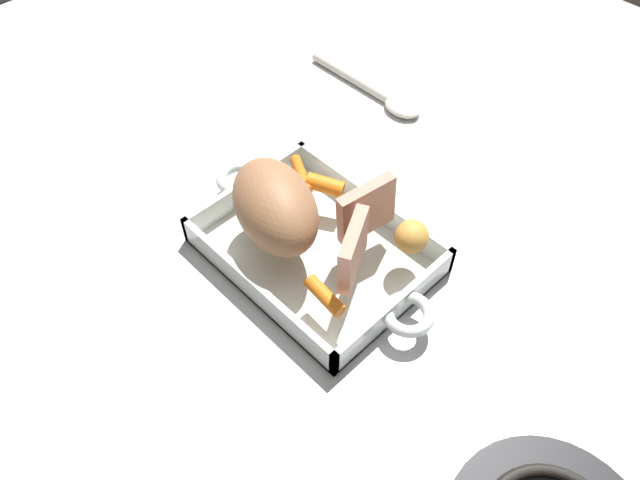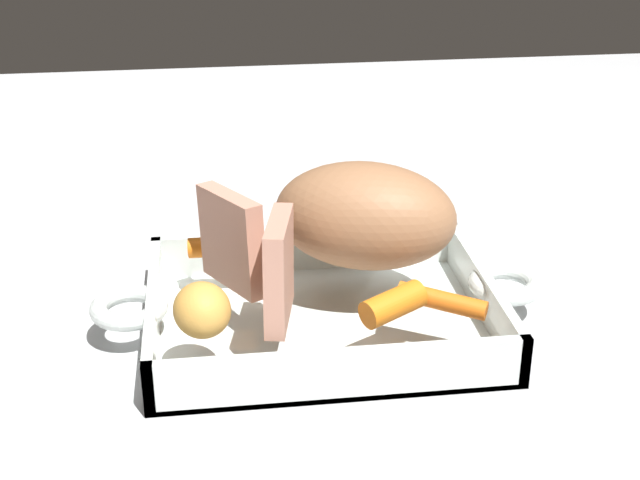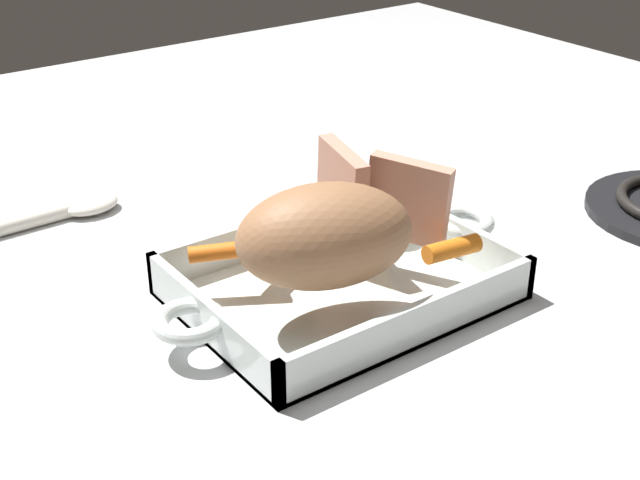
# 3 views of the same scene
# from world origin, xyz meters

# --- Properties ---
(ground_plane) EXTENTS (1.78, 1.78, 0.00)m
(ground_plane) POSITION_xyz_m (0.00, 0.00, 0.00)
(ground_plane) COLOR silver
(roasting_dish) EXTENTS (0.38, 0.22, 0.04)m
(roasting_dish) POSITION_xyz_m (0.00, 0.00, 0.01)
(roasting_dish) COLOR silver
(roasting_dish) RESTS_ON ground_plane
(pork_roast) EXTENTS (0.18, 0.14, 0.09)m
(pork_roast) POSITION_xyz_m (-0.04, -0.03, 0.09)
(pork_roast) COLOR #996845
(pork_roast) RESTS_ON roasting_dish
(roast_slice_outer) EXTENTS (0.03, 0.09, 0.08)m
(roast_slice_outer) POSITION_xyz_m (0.04, 0.05, 0.08)
(roast_slice_outer) COLOR tan
(roast_slice_outer) RESTS_ON roasting_dish
(roast_slice_thin) EXTENTS (0.05, 0.08, 0.08)m
(roast_slice_thin) POSITION_xyz_m (0.07, -0.01, 0.08)
(roast_slice_thin) COLOR tan
(roast_slice_thin) RESTS_ON roasting_dish
(baby_carrot_northeast) EXTENTS (0.06, 0.02, 0.02)m
(baby_carrot_northeast) POSITION_xyz_m (0.08, -0.06, 0.05)
(baby_carrot_northeast) COLOR orange
(baby_carrot_northeast) RESTS_ON roasting_dish
(baby_carrot_northwest) EXTENTS (0.06, 0.04, 0.03)m
(baby_carrot_northwest) POSITION_xyz_m (-0.05, 0.06, 0.05)
(baby_carrot_northwest) COLOR orange
(baby_carrot_northwest) RESTS_ON roasting_dish
(baby_carrot_long) EXTENTS (0.07, 0.05, 0.02)m
(baby_carrot_long) POSITION_xyz_m (-0.09, 0.06, 0.05)
(baby_carrot_long) COLOR orange
(baby_carrot_long) RESTS_ON roasting_dish
(potato_golden_small) EXTENTS (0.05, 0.06, 0.04)m
(potato_golden_small) POSITION_xyz_m (0.10, 0.07, 0.06)
(potato_golden_small) COLOR gold
(potato_golden_small) RESTS_ON roasting_dish
(serving_spoon) EXTENTS (0.23, 0.05, 0.02)m
(serving_spoon) POSITION_xyz_m (-0.17, 0.31, 0.01)
(serving_spoon) COLOR white
(serving_spoon) RESTS_ON ground_plane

